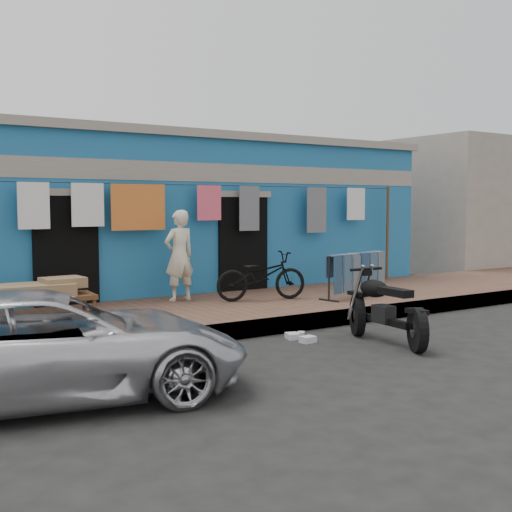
{
  "coord_description": "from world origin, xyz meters",
  "views": [
    {
      "loc": [
        -5.36,
        -6.27,
        1.94
      ],
      "look_at": [
        0.0,
        2.0,
        1.15
      ],
      "focal_mm": 45.0,
      "sensor_mm": 36.0,
      "label": 1
    }
  ],
  "objects_px": {
    "motorcycle": "(386,307)",
    "charpoy": "(40,299)",
    "seated_person": "(179,255)",
    "bicycle": "(261,271)",
    "car": "(51,344)",
    "jeans_rack": "(356,274)"
  },
  "relations": [
    {
      "from": "motorcycle",
      "to": "charpoy",
      "type": "xyz_separation_m",
      "value": [
        -3.89,
        3.28,
        0.02
      ]
    },
    {
      "from": "seated_person",
      "to": "bicycle",
      "type": "xyz_separation_m",
      "value": [
        1.25,
        -0.72,
        -0.27
      ]
    },
    {
      "from": "car",
      "to": "bicycle",
      "type": "distance_m",
      "value": 5.46
    },
    {
      "from": "seated_person",
      "to": "bicycle",
      "type": "distance_m",
      "value": 1.47
    },
    {
      "from": "motorcycle",
      "to": "jeans_rack",
      "type": "bearing_deg",
      "value": 60.04
    },
    {
      "from": "motorcycle",
      "to": "jeans_rack",
      "type": "height_order",
      "value": "jeans_rack"
    },
    {
      "from": "car",
      "to": "jeans_rack",
      "type": "distance_m",
      "value": 6.73
    },
    {
      "from": "seated_person",
      "to": "bicycle",
      "type": "height_order",
      "value": "seated_person"
    },
    {
      "from": "car",
      "to": "jeans_rack",
      "type": "bearing_deg",
      "value": -57.73
    },
    {
      "from": "car",
      "to": "jeans_rack",
      "type": "height_order",
      "value": "car"
    },
    {
      "from": "seated_person",
      "to": "charpoy",
      "type": "bearing_deg",
      "value": 2.15
    },
    {
      "from": "charpoy",
      "to": "jeans_rack",
      "type": "height_order",
      "value": "jeans_rack"
    },
    {
      "from": "seated_person",
      "to": "charpoy",
      "type": "xyz_separation_m",
      "value": [
        -2.51,
        -0.41,
        -0.52
      ]
    },
    {
      "from": "car",
      "to": "seated_person",
      "type": "distance_m",
      "value": 5.02
    },
    {
      "from": "car",
      "to": "seated_person",
      "type": "height_order",
      "value": "seated_person"
    },
    {
      "from": "seated_person",
      "to": "jeans_rack",
      "type": "distance_m",
      "value": 3.26
    },
    {
      "from": "car",
      "to": "charpoy",
      "type": "height_order",
      "value": "car"
    },
    {
      "from": "motorcycle",
      "to": "jeans_rack",
      "type": "xyz_separation_m",
      "value": [
        1.6,
        2.4,
        0.15
      ]
    },
    {
      "from": "motorcycle",
      "to": "jeans_rack",
      "type": "distance_m",
      "value": 2.89
    },
    {
      "from": "charpoy",
      "to": "seated_person",
      "type": "bearing_deg",
      "value": 9.33
    },
    {
      "from": "motorcycle",
      "to": "jeans_rack",
      "type": "relative_size",
      "value": 0.92
    },
    {
      "from": "seated_person",
      "to": "bicycle",
      "type": "bearing_deg",
      "value": 142.66
    }
  ]
}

